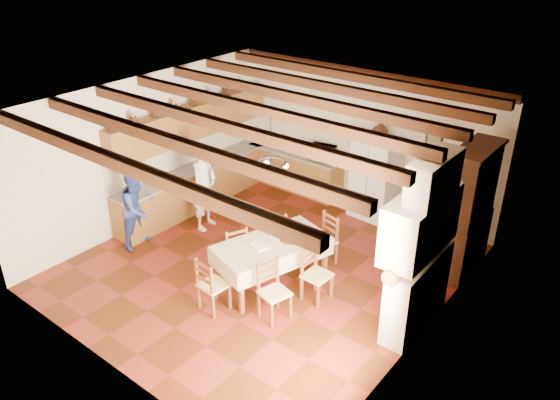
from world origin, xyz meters
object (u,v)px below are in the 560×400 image
object	(u,v)px
chair_end_near	(213,284)
chair_end_far	(323,240)
chair_left_far	(272,235)
person_woman_blue	(138,208)
chair_right_far	(317,274)
chair_left_near	(233,249)
person_man	(204,187)
hutch	(468,210)
chair_right_near	(274,292)
dining_table	(272,246)
microwave	(322,153)
person_woman_red	(402,241)
refrigerator	(376,177)

from	to	relation	value
chair_end_near	chair_end_far	bearing A→B (deg)	-100.02
chair_left_far	person_woman_blue	bearing A→B (deg)	-35.96
chair_right_far	chair_left_near	bearing A→B (deg)	102.72
chair_left_far	person_woman_blue	world-z (taller)	person_woman_blue
chair_end_far	person_man	world-z (taller)	person_man
chair_left_near	chair_end_near	size ratio (longest dim) A/B	1.00
hutch	person_man	distance (m)	4.95
chair_left_near	chair_right_near	world-z (taller)	same
dining_table	chair_left_near	xyz separation A→B (m)	(-0.73, -0.15, -0.26)
chair_right_near	chair_end_far	world-z (taller)	same
chair_right_near	microwave	xyz separation A→B (m)	(-1.85, 3.96, 0.58)
chair_left_far	chair_right_near	bearing A→B (deg)	66.51
chair_right_near	chair_end_near	xyz separation A→B (m)	(-0.89, -0.43, 0.00)
person_woman_blue	person_woman_red	xyz separation A→B (m)	(4.37, 2.09, -0.06)
person_woman_blue	microwave	xyz separation A→B (m)	(1.53, 3.84, 0.27)
chair_right_far	person_man	bearing A→B (deg)	82.52
person_woman_red	chair_left_near	bearing A→B (deg)	-76.52
dining_table	chair_left_far	size ratio (longest dim) A/B	2.16
chair_end_near	hutch	bearing A→B (deg)	-120.59
chair_left_near	chair_end_near	xyz separation A→B (m)	(0.45, -0.95, 0.00)
person_woman_red	microwave	size ratio (longest dim) A/B	2.55
chair_left_near	chair_right_near	size ratio (longest dim) A/B	1.00
chair_end_far	refrigerator	bearing A→B (deg)	109.38
microwave	dining_table	bearing A→B (deg)	-79.58
refrigerator	chair_left_near	bearing A→B (deg)	-101.27
hutch	person_man	size ratio (longest dim) A/B	1.29
refrigerator	hutch	world-z (taller)	hutch
chair_right_far	microwave	world-z (taller)	microwave
dining_table	person_woman_red	bearing A→B (deg)	43.96
chair_left_far	chair_left_near	bearing A→B (deg)	10.06
chair_right_far	hutch	bearing A→B (deg)	-29.05
refrigerator	chair_left_near	size ratio (longest dim) A/B	1.82
chair_left_far	chair_end_near	size ratio (longest dim) A/B	1.00
chair_left_near	person_woman_blue	xyz separation A→B (m)	(-2.04, -0.40, 0.30)
chair_right_far	person_woman_red	distance (m)	1.63
chair_left_near	person_man	xyz separation A→B (m)	(-1.55, 0.85, 0.42)
chair_left_far	microwave	bearing A→B (deg)	-137.95
person_man	microwave	world-z (taller)	person_man
hutch	chair_end_far	distance (m)	2.54
chair_left_far	microwave	size ratio (longest dim) A/B	1.70
chair_left_far	microwave	xyz separation A→B (m)	(-0.74, 2.65, 0.58)
chair_right_near	chair_right_far	xyz separation A→B (m)	(0.25, 0.79, 0.00)
chair_right_near	person_man	xyz separation A→B (m)	(-2.89, 1.38, 0.42)
chair_right_near	person_woman_red	xyz separation A→B (m)	(0.99, 2.22, 0.24)
person_woman_red	person_man	bearing A→B (deg)	-100.33
hutch	chair_left_far	world-z (taller)	hutch
chair_left_far	person_man	size ratio (longest dim) A/B	0.53
chair_left_far	dining_table	bearing A→B (deg)	64.65
refrigerator	microwave	xyz separation A→B (m)	(-1.37, 0.04, 0.18)
person_man	person_woman_red	xyz separation A→B (m)	(3.89, 0.84, -0.18)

